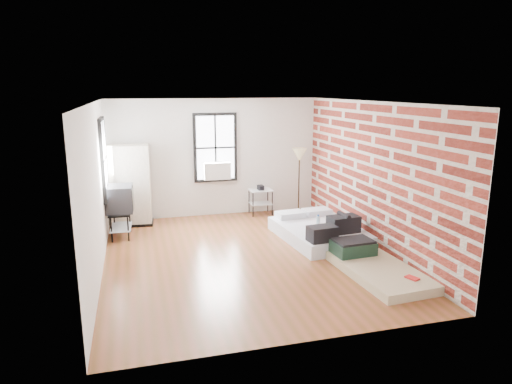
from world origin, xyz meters
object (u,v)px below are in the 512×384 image
object	(u,v)px
mattress_bare	(373,265)
wardrobe	(130,186)
side_table	(261,195)
tv_stand	(120,200)
mattress_main	(321,231)
floor_lamp	(299,158)

from	to	relation	value
mattress_bare	wardrobe	xyz separation A→B (m)	(-3.92, 3.91, 0.78)
side_table	tv_stand	bearing A→B (deg)	-164.08
mattress_bare	tv_stand	bearing A→B (deg)	139.70
mattress_main	floor_lamp	xyz separation A→B (m)	(0.27, 2.09, 1.18)
mattress_main	side_table	xyz separation A→B (m)	(-0.70, 2.16, 0.31)
mattress_main	mattress_bare	size ratio (longest dim) A/B	1.11
mattress_bare	floor_lamp	world-z (taller)	floor_lamp
wardrobe	side_table	xyz separation A→B (m)	(3.05, 0.07, -0.41)
wardrobe	mattress_main	bearing A→B (deg)	-24.47
wardrobe	side_table	distance (m)	3.08
floor_lamp	wardrobe	bearing A→B (deg)	180.00
tv_stand	wardrobe	bearing A→B (deg)	78.94
mattress_bare	wardrobe	world-z (taller)	wardrobe
mattress_main	side_table	world-z (taller)	side_table
wardrobe	tv_stand	bearing A→B (deg)	-99.28
mattress_main	wardrobe	xyz separation A→B (m)	(-3.75, 2.09, 0.72)
floor_lamp	tv_stand	xyz separation A→B (m)	(-4.23, -0.86, -0.58)
floor_lamp	mattress_bare	bearing A→B (deg)	-91.44
mattress_bare	tv_stand	distance (m)	5.18
mattress_main	tv_stand	bearing A→B (deg)	157.04
wardrobe	mattress_bare	bearing A→B (deg)	-40.31
side_table	floor_lamp	size ratio (longest dim) A/B	0.45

